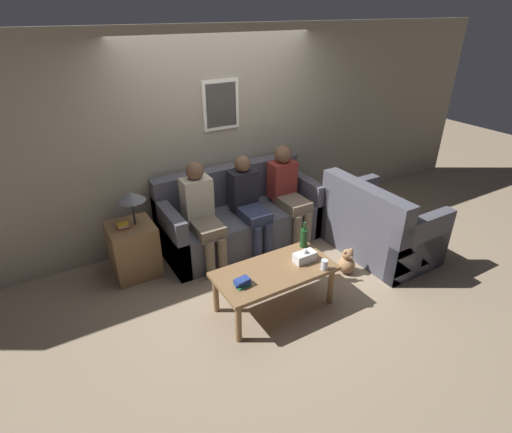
{
  "coord_description": "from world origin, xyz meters",
  "views": [
    {
      "loc": [
        -2.13,
        -3.5,
        2.77
      ],
      "look_at": [
        -0.16,
        -0.17,
        0.72
      ],
      "focal_mm": 28.0,
      "sensor_mm": 36.0,
      "label": 1
    }
  ],
  "objects_px": {
    "wine_bottle": "(304,237)",
    "person_middle": "(248,201)",
    "person_left": "(202,212)",
    "drinking_glass": "(324,265)",
    "teddy_bear": "(347,262)",
    "coffee_table": "(275,275)",
    "couch_side": "(378,228)",
    "couch_main": "(240,218)",
    "person_right": "(288,189)"
  },
  "relations": [
    {
      "from": "wine_bottle",
      "to": "person_middle",
      "type": "height_order",
      "value": "person_middle"
    },
    {
      "from": "person_left",
      "to": "drinking_glass",
      "type": "bearing_deg",
      "value": -62.95
    },
    {
      "from": "wine_bottle",
      "to": "person_middle",
      "type": "relative_size",
      "value": 0.25
    },
    {
      "from": "person_left",
      "to": "teddy_bear",
      "type": "height_order",
      "value": "person_left"
    },
    {
      "from": "drinking_glass",
      "to": "person_left",
      "type": "distance_m",
      "value": 1.54
    },
    {
      "from": "coffee_table",
      "to": "wine_bottle",
      "type": "distance_m",
      "value": 0.57
    },
    {
      "from": "teddy_bear",
      "to": "couch_side",
      "type": "bearing_deg",
      "value": 14.5
    },
    {
      "from": "couch_main",
      "to": "wine_bottle",
      "type": "xyz_separation_m",
      "value": [
        0.18,
        -1.12,
        0.24
      ]
    },
    {
      "from": "couch_main",
      "to": "drinking_glass",
      "type": "distance_m",
      "value": 1.59
    },
    {
      "from": "couch_side",
      "to": "drinking_glass",
      "type": "distance_m",
      "value": 1.35
    },
    {
      "from": "couch_side",
      "to": "person_right",
      "type": "distance_m",
      "value": 1.22
    },
    {
      "from": "person_middle",
      "to": "coffee_table",
      "type": "bearing_deg",
      "value": -107.24
    },
    {
      "from": "coffee_table",
      "to": "wine_bottle",
      "type": "xyz_separation_m",
      "value": [
        0.5,
        0.21,
        0.17
      ]
    },
    {
      "from": "person_right",
      "to": "teddy_bear",
      "type": "bearing_deg",
      "value": -84.02
    },
    {
      "from": "person_left",
      "to": "teddy_bear",
      "type": "distance_m",
      "value": 1.77
    },
    {
      "from": "couch_side",
      "to": "person_right",
      "type": "xyz_separation_m",
      "value": [
        -0.74,
        0.91,
        0.34
      ]
    },
    {
      "from": "coffee_table",
      "to": "drinking_glass",
      "type": "height_order",
      "value": "drinking_glass"
    },
    {
      "from": "couch_main",
      "to": "teddy_bear",
      "type": "xyz_separation_m",
      "value": [
        0.73,
        -1.26,
        -0.2
      ]
    },
    {
      "from": "couch_main",
      "to": "drinking_glass",
      "type": "height_order",
      "value": "couch_main"
    },
    {
      "from": "person_left",
      "to": "person_middle",
      "type": "xyz_separation_m",
      "value": [
        0.63,
        0.03,
        -0.03
      ]
    },
    {
      "from": "person_right",
      "to": "teddy_bear",
      "type": "relative_size",
      "value": 3.92
    },
    {
      "from": "wine_bottle",
      "to": "couch_side",
      "type": "bearing_deg",
      "value": 1.42
    },
    {
      "from": "coffee_table",
      "to": "teddy_bear",
      "type": "relative_size",
      "value": 3.86
    },
    {
      "from": "person_middle",
      "to": "person_left",
      "type": "bearing_deg",
      "value": -177.72
    },
    {
      "from": "coffee_table",
      "to": "person_right",
      "type": "height_order",
      "value": "person_right"
    },
    {
      "from": "person_left",
      "to": "couch_main",
      "type": "bearing_deg",
      "value": 19.17
    },
    {
      "from": "couch_side",
      "to": "wine_bottle",
      "type": "height_order",
      "value": "couch_side"
    },
    {
      "from": "couch_side",
      "to": "coffee_table",
      "type": "xyz_separation_m",
      "value": [
        -1.68,
        -0.24,
        0.06
      ]
    },
    {
      "from": "couch_main",
      "to": "coffee_table",
      "type": "relative_size",
      "value": 1.69
    },
    {
      "from": "drinking_glass",
      "to": "teddy_bear",
      "type": "height_order",
      "value": "drinking_glass"
    },
    {
      "from": "couch_side",
      "to": "person_middle",
      "type": "relative_size",
      "value": 1.1
    },
    {
      "from": "wine_bottle",
      "to": "person_left",
      "type": "height_order",
      "value": "person_left"
    },
    {
      "from": "couch_main",
      "to": "couch_side",
      "type": "bearing_deg",
      "value": -39.04
    },
    {
      "from": "drinking_glass",
      "to": "person_left",
      "type": "height_order",
      "value": "person_left"
    },
    {
      "from": "person_right",
      "to": "person_middle",
      "type": "bearing_deg",
      "value": -179.78
    },
    {
      "from": "teddy_bear",
      "to": "person_right",
      "type": "bearing_deg",
      "value": 95.98
    },
    {
      "from": "couch_main",
      "to": "teddy_bear",
      "type": "distance_m",
      "value": 1.46
    },
    {
      "from": "wine_bottle",
      "to": "drinking_glass",
      "type": "height_order",
      "value": "wine_bottle"
    },
    {
      "from": "wine_bottle",
      "to": "drinking_glass",
      "type": "relative_size",
      "value": 2.76
    },
    {
      "from": "couch_main",
      "to": "drinking_glass",
      "type": "xyz_separation_m",
      "value": [
        0.1,
        -1.57,
        0.18
      ]
    },
    {
      "from": "couch_main",
      "to": "teddy_bear",
      "type": "height_order",
      "value": "couch_main"
    },
    {
      "from": "coffee_table",
      "to": "teddy_bear",
      "type": "bearing_deg",
      "value": 4.12
    },
    {
      "from": "person_middle",
      "to": "person_right",
      "type": "bearing_deg",
      "value": 0.22
    },
    {
      "from": "couch_side",
      "to": "teddy_bear",
      "type": "xyz_separation_m",
      "value": [
        -0.62,
        -0.16,
        -0.2
      ]
    },
    {
      "from": "couch_side",
      "to": "couch_main",
      "type": "bearing_deg",
      "value": 50.96
    },
    {
      "from": "couch_main",
      "to": "person_right",
      "type": "bearing_deg",
      "value": -16.37
    },
    {
      "from": "coffee_table",
      "to": "person_right",
      "type": "relative_size",
      "value": 0.98
    },
    {
      "from": "wine_bottle",
      "to": "teddy_bear",
      "type": "height_order",
      "value": "wine_bottle"
    },
    {
      "from": "coffee_table",
      "to": "person_middle",
      "type": "distance_m",
      "value": 1.23
    },
    {
      "from": "person_left",
      "to": "couch_side",
      "type": "bearing_deg",
      "value": -24.5
    }
  ]
}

